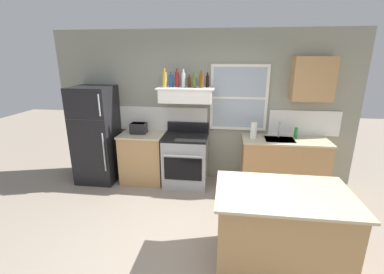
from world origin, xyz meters
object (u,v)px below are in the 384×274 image
(stove_range, at_px, (186,160))
(paper_towel_roll, at_px, (254,130))
(toaster, at_px, (139,128))
(bottle_olive_oil_square, at_px, (194,81))
(kitchen_island, at_px, (280,229))
(bottle_brown_stout, at_px, (189,82))
(bottle_blue_liqueur, at_px, (171,81))
(bottle_balsamic_dark, at_px, (207,81))
(bottle_red_label_wine, at_px, (177,79))
(bottle_clear_tall, at_px, (183,80))
(dish_soap_bottle, at_px, (296,133))
(refrigerator, at_px, (96,135))
(bottle_amber_wine, at_px, (202,80))
(bottle_champagne_gold_foil, at_px, (165,79))

(stove_range, height_order, paper_towel_roll, paper_towel_roll)
(toaster, distance_m, bottle_olive_oil_square, 1.32)
(stove_range, height_order, kitchen_island, stove_range)
(toaster, height_order, bottle_olive_oil_square, bottle_olive_oil_square)
(toaster, height_order, bottle_brown_stout, bottle_brown_stout)
(bottle_blue_liqueur, distance_m, bottle_balsamic_dark, 0.62)
(bottle_red_label_wine, bearing_deg, bottle_olive_oil_square, -9.06)
(bottle_clear_tall, distance_m, dish_soap_bottle, 2.12)
(refrigerator, height_order, dish_soap_bottle, refrigerator)
(bottle_blue_liqueur, height_order, bottle_clear_tall, bottle_clear_tall)
(bottle_blue_liqueur, distance_m, bottle_red_label_wine, 0.11)
(bottle_red_label_wine, relative_size, bottle_amber_wine, 1.09)
(paper_towel_roll, distance_m, kitchen_island, 1.98)
(stove_range, distance_m, dish_soap_bottle, 1.96)
(bottle_champagne_gold_foil, xyz_separation_m, bottle_clear_tall, (0.31, 0.06, -0.00))
(bottle_champagne_gold_foil, height_order, bottle_amber_wine, bottle_champagne_gold_foil)
(bottle_champagne_gold_foil, bearing_deg, bottle_olive_oil_square, 1.63)
(bottle_red_label_wine, xyz_separation_m, bottle_balsamic_dark, (0.51, 0.03, -0.03))
(bottle_amber_wine, bearing_deg, bottle_red_label_wine, 172.25)
(refrigerator, bearing_deg, dish_soap_bottle, 2.60)
(refrigerator, xyz_separation_m, bottle_brown_stout, (1.70, 0.13, 0.96))
(bottle_red_label_wine, bearing_deg, bottle_clear_tall, 0.32)
(kitchen_island, bearing_deg, bottle_olive_oil_square, 121.53)
(bottle_olive_oil_square, height_order, paper_towel_roll, bottle_olive_oil_square)
(toaster, distance_m, bottle_amber_wine, 1.42)
(bottle_blue_liqueur, xyz_separation_m, bottle_red_label_wine, (0.10, -0.01, 0.02))
(refrigerator, height_order, bottle_amber_wine, bottle_amber_wine)
(bottle_champagne_gold_foil, distance_m, paper_towel_roll, 1.74)
(bottle_olive_oil_square, xyz_separation_m, paper_towel_roll, (1.02, -0.02, -0.81))
(paper_towel_roll, xyz_separation_m, kitchen_island, (0.15, -1.89, -0.59))
(bottle_red_label_wine, relative_size, bottle_brown_stout, 1.46)
(stove_range, relative_size, bottle_brown_stout, 5.09)
(bottle_blue_liqueur, relative_size, bottle_amber_wine, 0.89)
(toaster, xyz_separation_m, kitchen_island, (2.19, -1.91, -0.55))
(bottle_olive_oil_square, bearing_deg, kitchen_island, -58.47)
(toaster, distance_m, dish_soap_bottle, 2.75)
(bottle_champagne_gold_foil, height_order, paper_towel_roll, bottle_champagne_gold_foil)
(dish_soap_bottle, bearing_deg, bottle_champagne_gold_foil, -177.68)
(bottle_brown_stout, distance_m, bottle_balsamic_dark, 0.31)
(bottle_olive_oil_square, distance_m, dish_soap_bottle, 1.94)
(bottle_brown_stout, distance_m, bottle_amber_wine, 0.22)
(bottle_red_label_wine, bearing_deg, bottle_brown_stout, -0.52)
(dish_soap_bottle, bearing_deg, bottle_olive_oil_square, -177.47)
(bottle_olive_oil_square, relative_size, bottle_amber_wine, 0.92)
(bottle_amber_wine, distance_m, paper_towel_roll, 1.22)
(bottle_balsamic_dark, bearing_deg, bottle_red_label_wine, -176.13)
(paper_towel_roll, bearing_deg, bottle_olive_oil_square, 178.68)
(bottle_champagne_gold_foil, distance_m, bottle_olive_oil_square, 0.51)
(refrigerator, height_order, bottle_balsamic_dark, bottle_balsamic_dark)
(bottle_amber_wine, relative_size, dish_soap_bottle, 1.59)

